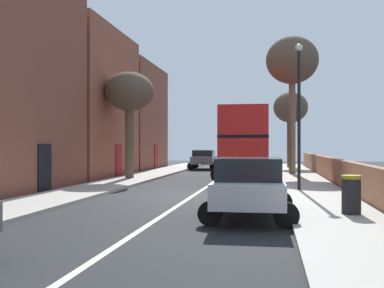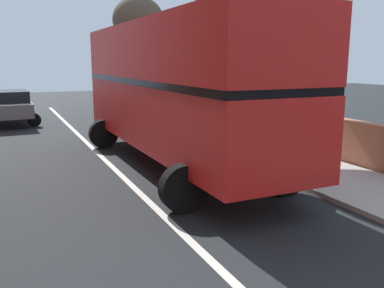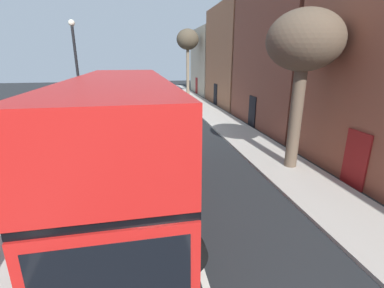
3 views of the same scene
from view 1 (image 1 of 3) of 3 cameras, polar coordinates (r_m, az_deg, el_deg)
ground_plane at (r=18.38m, az=0.15°, el=-6.54°), size 84.00×84.00×0.00m
road_centre_line at (r=18.38m, az=0.15°, el=-6.52°), size 0.16×54.00×0.01m
sidewalk_left at (r=19.79m, az=-14.05°, el=-5.90°), size 2.60×60.00×0.12m
sidewalk_right at (r=18.21m, az=15.63°, el=-6.40°), size 2.60×60.00×0.12m
terraced_houses_left at (r=21.76m, az=-22.55°, el=6.81°), size 4.07×47.62×10.47m
boundary_wall_right at (r=18.37m, az=20.46°, el=-4.42°), size 0.36×54.00×1.34m
double_decker_bus at (r=27.34m, az=6.95°, el=0.49°), size 3.63×10.32×4.06m
parked_car_silver_right_1 at (r=12.60m, az=7.23°, el=-5.08°), size 2.56×4.20×1.70m
parked_car_grey_left_2 at (r=38.58m, az=1.52°, el=-1.81°), size 2.60×4.39×1.64m
street_tree_left_0 at (r=27.05m, az=-7.88°, el=6.24°), size 2.87×2.87×6.25m
street_tree_right_1 at (r=32.11m, az=12.51°, el=10.03°), size 3.54×3.54×9.37m
street_tree_right_3 at (r=40.89m, az=12.32°, el=4.26°), size 3.01×3.01×6.64m
lamppost_right at (r=20.10m, az=13.34°, el=4.88°), size 0.32×0.32×6.31m
litter_bin_right at (r=13.43m, az=19.44°, el=-6.02°), size 0.55×0.55×1.08m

